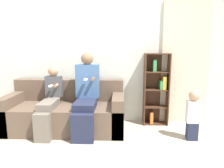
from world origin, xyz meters
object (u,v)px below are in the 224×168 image
object	(u,v)px
couch	(66,113)
child_seated	(49,101)
adult_seated	(86,92)
bookshelf	(156,89)
toddler_standing	(193,113)

from	to	relation	value
couch	child_seated	world-z (taller)	child_seated
adult_seated	bookshelf	xyz separation A→B (m)	(1.22, 0.43, -0.02)
bookshelf	toddler_standing	bearing A→B (deg)	-57.14
child_seated	toddler_standing	xyz separation A→B (m)	(2.26, -0.20, -0.13)
couch	adult_seated	size ratio (longest dim) A/B	1.50
child_seated	bookshelf	size ratio (longest dim) A/B	0.83
adult_seated	child_seated	distance (m)	0.61
couch	child_seated	bearing A→B (deg)	-145.25
toddler_standing	couch	bearing A→B (deg)	170.05
couch	bookshelf	xyz separation A→B (m)	(1.59, 0.33, 0.36)
couch	toddler_standing	world-z (taller)	couch
child_seated	bookshelf	bearing A→B (deg)	14.85
child_seated	toddler_standing	bearing A→B (deg)	-5.06
toddler_standing	bookshelf	bearing A→B (deg)	122.86
child_seated	bookshelf	world-z (taller)	bookshelf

